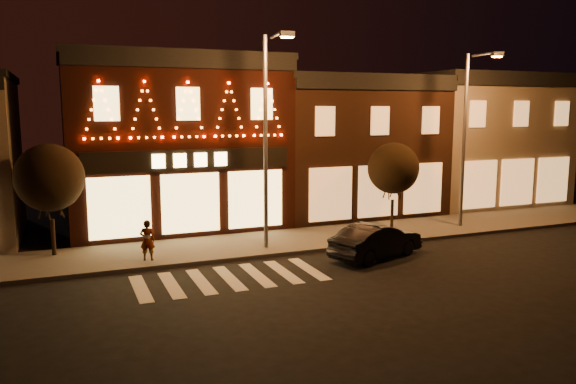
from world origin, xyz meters
TOP-DOWN VIEW (x-y plane):
  - ground at (0.00, 0.00)m, footprint 120.00×120.00m
  - sidewalk_far at (2.00, 8.00)m, footprint 44.00×4.00m
  - building_pulp at (0.00, 13.98)m, footprint 10.20×8.34m
  - building_right_a at (9.50, 13.99)m, footprint 9.20×8.28m
  - building_right_b at (18.50, 13.99)m, footprint 9.20×8.28m
  - streetlamp_mid at (2.51, 6.84)m, footprint 0.63×1.95m
  - streetlamp_right at (12.73, 7.30)m, footprint 0.62×1.88m
  - tree_left at (-5.61, 9.05)m, footprint 2.59×2.59m
  - tree_right at (9.41, 8.50)m, footprint 2.43×2.43m
  - dark_sedan at (6.10, 4.43)m, footprint 4.37×2.75m
  - pedestrian at (-2.33, 6.88)m, footprint 0.66×0.56m

SIDE VIEW (x-z plane):
  - ground at x=0.00m, z-range 0.00..0.00m
  - sidewalk_far at x=2.00m, z-range 0.00..0.15m
  - dark_sedan at x=6.10m, z-range 0.00..1.36m
  - pedestrian at x=-2.33m, z-range 0.15..1.69m
  - tree_right at x=9.41m, z-range 0.96..5.02m
  - tree_left at x=-5.61m, z-range 1.02..5.35m
  - building_right_a at x=9.50m, z-range 0.01..7.51m
  - building_right_b at x=18.50m, z-range 0.01..7.81m
  - building_pulp at x=0.00m, z-range 0.01..8.31m
  - streetlamp_right at x=12.73m, z-range 0.86..9.04m
  - streetlamp_mid at x=2.51m, z-range 0.89..9.39m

